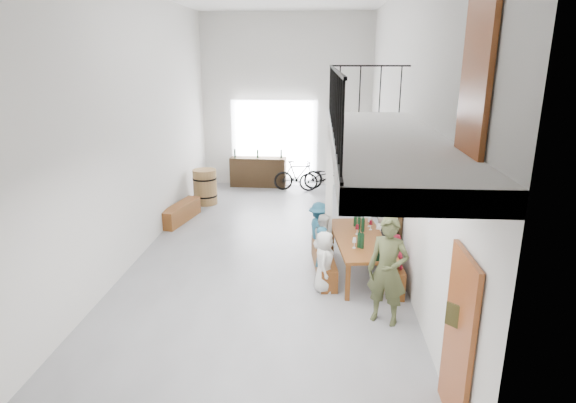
# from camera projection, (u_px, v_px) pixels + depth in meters

# --- Properties ---
(floor) EXTENTS (12.00, 12.00, 0.00)m
(floor) POSITION_uv_depth(u_px,v_px,m) (268.00, 252.00, 10.61)
(floor) COLOR slate
(floor) RESTS_ON ground
(room_walls) EXTENTS (12.00, 12.00, 12.00)m
(room_walls) POSITION_uv_depth(u_px,v_px,m) (266.00, 87.00, 9.59)
(room_walls) COLOR silver
(room_walls) RESTS_ON ground
(gateway_portal) EXTENTS (2.80, 0.08, 2.80)m
(gateway_portal) POSITION_uv_depth(u_px,v_px,m) (274.00, 143.00, 15.91)
(gateway_portal) COLOR white
(gateway_portal) RESTS_ON ground
(right_wall_decor) EXTENTS (0.07, 8.28, 5.07)m
(right_wall_decor) POSITION_uv_depth(u_px,v_px,m) (413.00, 204.00, 8.16)
(right_wall_decor) COLOR brown
(right_wall_decor) RESTS_ON ground
(balcony) EXTENTS (1.52, 5.62, 4.00)m
(balcony) POSITION_uv_depth(u_px,v_px,m) (384.00, 146.00, 6.65)
(balcony) COLOR silver
(balcony) RESTS_ON ground
(tasting_table) EXTENTS (1.21, 2.42, 0.79)m
(tasting_table) POSITION_uv_depth(u_px,v_px,m) (360.00, 242.00, 9.31)
(tasting_table) COLOR brown
(tasting_table) RESTS_ON ground
(bench_inner) EXTENTS (0.52, 1.93, 0.44)m
(bench_inner) POSITION_uv_depth(u_px,v_px,m) (324.00, 262.00, 9.59)
(bench_inner) COLOR brown
(bench_inner) RESTS_ON ground
(bench_wall) EXTENTS (0.33, 2.29, 0.52)m
(bench_wall) POSITION_uv_depth(u_px,v_px,m) (387.00, 262.00, 9.47)
(bench_wall) COLOR brown
(bench_wall) RESTS_ON ground
(tableware) EXTENTS (0.47, 1.27, 0.35)m
(tableware) POSITION_uv_depth(u_px,v_px,m) (361.00, 228.00, 9.36)
(tableware) COLOR black
(tableware) RESTS_ON tasting_table
(side_bench) EXTENTS (0.68, 1.67, 0.46)m
(side_bench) POSITION_uv_depth(u_px,v_px,m) (181.00, 213.00, 12.58)
(side_bench) COLOR brown
(side_bench) RESTS_ON ground
(oak_barrel) EXTENTS (0.69, 0.69, 1.02)m
(oak_barrel) POSITION_uv_depth(u_px,v_px,m) (205.00, 187.00, 14.00)
(oak_barrel) COLOR olive
(oak_barrel) RESTS_ON ground
(serving_counter) EXTENTS (1.85, 0.58, 0.96)m
(serving_counter) POSITION_uv_depth(u_px,v_px,m) (258.00, 172.00, 15.93)
(serving_counter) COLOR #3D2914
(serving_counter) RESTS_ON ground
(counter_bottles) EXTENTS (1.59, 0.10, 0.28)m
(counter_bottles) POSITION_uv_depth(u_px,v_px,m) (258.00, 154.00, 15.73)
(counter_bottles) COLOR black
(counter_bottles) RESTS_ON serving_counter
(guest_left_a) EXTENTS (0.43, 0.60, 1.15)m
(guest_left_a) POSITION_uv_depth(u_px,v_px,m) (324.00, 262.00, 8.72)
(guest_left_a) COLOR silver
(guest_left_a) RESTS_ON ground
(guest_left_b) EXTENTS (0.31, 0.42, 1.09)m
(guest_left_b) POSITION_uv_depth(u_px,v_px,m) (323.00, 254.00, 9.16)
(guest_left_b) COLOR #225A74
(guest_left_b) RESTS_ON ground
(guest_left_c) EXTENTS (0.47, 0.58, 1.14)m
(guest_left_c) POSITION_uv_depth(u_px,v_px,m) (324.00, 241.00, 9.71)
(guest_left_c) COLOR silver
(guest_left_c) RESTS_ON ground
(guest_left_d) EXTENTS (0.64, 0.88, 1.22)m
(guest_left_d) POSITION_uv_depth(u_px,v_px,m) (319.00, 230.00, 10.21)
(guest_left_d) COLOR #225A74
(guest_left_d) RESTS_ON ground
(guest_right_a) EXTENTS (0.40, 0.68, 1.09)m
(guest_right_a) POSITION_uv_depth(u_px,v_px,m) (395.00, 262.00, 8.79)
(guest_right_a) COLOR #C2213D
(guest_right_a) RESTS_ON ground
(guest_right_b) EXTENTS (0.63, 1.08, 1.11)m
(guest_right_b) POSITION_uv_depth(u_px,v_px,m) (388.00, 248.00, 9.39)
(guest_right_b) COLOR black
(guest_right_b) RESTS_ON ground
(guest_right_c) EXTENTS (0.49, 0.67, 1.25)m
(guest_right_c) POSITION_uv_depth(u_px,v_px,m) (384.00, 235.00, 9.88)
(guest_right_c) COLOR silver
(guest_right_c) RESTS_ON ground
(host_standing) EXTENTS (0.77, 0.66, 1.79)m
(host_standing) POSITION_uv_depth(u_px,v_px,m) (388.00, 271.00, 7.60)
(host_standing) COLOR #424728
(host_standing) RESTS_ON ground
(potted_plant) EXTENTS (0.52, 0.48, 0.47)m
(potted_plant) POSITION_uv_depth(u_px,v_px,m) (377.00, 235.00, 10.99)
(potted_plant) COLOR #18471C
(potted_plant) RESTS_ON ground
(bicycle_near) EXTENTS (1.78, 0.70, 0.92)m
(bicycle_near) POSITION_uv_depth(u_px,v_px,m) (327.00, 177.00, 15.33)
(bicycle_near) COLOR black
(bicycle_near) RESTS_ON ground
(bicycle_far) EXTENTS (1.65, 0.76, 0.96)m
(bicycle_far) POSITION_uv_depth(u_px,v_px,m) (298.00, 175.00, 15.49)
(bicycle_far) COLOR black
(bicycle_far) RESTS_ON ground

